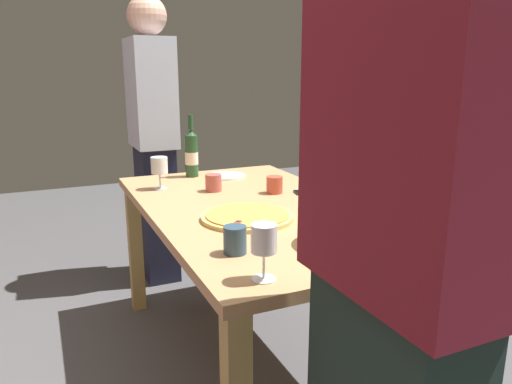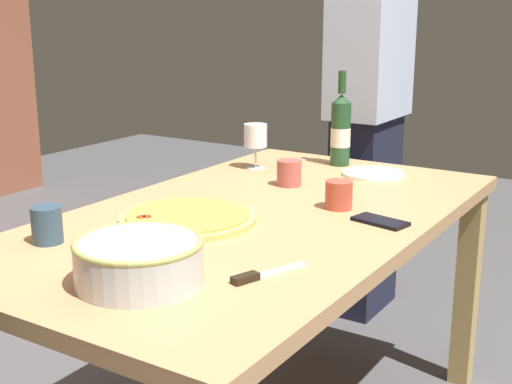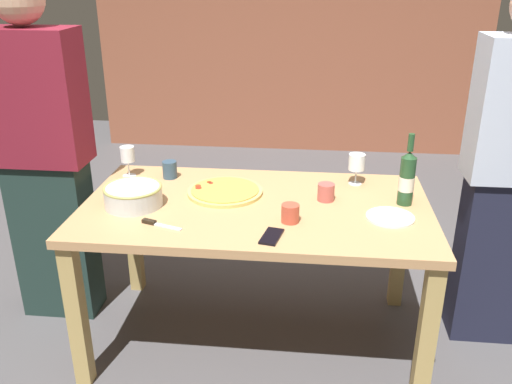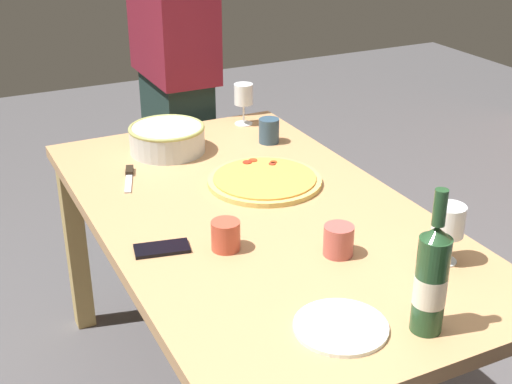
# 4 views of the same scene
# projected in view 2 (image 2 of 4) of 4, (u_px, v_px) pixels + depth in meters

# --- Properties ---
(dining_table) EXTENTS (1.60, 0.90, 0.75)m
(dining_table) POSITION_uv_depth(u_px,v_px,m) (256.00, 245.00, 1.95)
(dining_table) COLOR tan
(dining_table) RESTS_ON ground
(pizza) EXTENTS (0.36, 0.36, 0.03)m
(pizza) POSITION_uv_depth(u_px,v_px,m) (188.00, 218.00, 1.84)
(pizza) COLOR #D3B961
(pizza) RESTS_ON dining_table
(serving_bowl) EXTENTS (0.27, 0.27, 0.10)m
(serving_bowl) POSITION_uv_depth(u_px,v_px,m) (139.00, 260.00, 1.42)
(serving_bowl) COLOR silver
(serving_bowl) RESTS_ON dining_table
(wine_bottle) EXTENTS (0.07, 0.07, 0.34)m
(wine_bottle) POSITION_uv_depth(u_px,v_px,m) (341.00, 130.00, 2.48)
(wine_bottle) COLOR #224726
(wine_bottle) RESTS_ON dining_table
(wine_glass_near_pizza) EXTENTS (0.08, 0.08, 0.16)m
(wine_glass_near_pizza) POSITION_uv_depth(u_px,v_px,m) (256.00, 138.00, 2.44)
(wine_glass_near_pizza) COLOR white
(wine_glass_near_pizza) RESTS_ON dining_table
(cup_amber) EXTENTS (0.07, 0.07, 0.09)m
(cup_amber) POSITION_uv_depth(u_px,v_px,m) (47.00, 225.00, 1.67)
(cup_amber) COLOR #2E495E
(cup_amber) RESTS_ON dining_table
(cup_ceramic) EXTENTS (0.08, 0.08, 0.08)m
(cup_ceramic) POSITION_uv_depth(u_px,v_px,m) (339.00, 195.00, 1.96)
(cup_ceramic) COLOR #BE4A36
(cup_ceramic) RESTS_ON dining_table
(cup_spare) EXTENTS (0.08, 0.08, 0.08)m
(cup_spare) POSITION_uv_depth(u_px,v_px,m) (289.00, 173.00, 2.21)
(cup_spare) COLOR #B3544D
(cup_spare) RESTS_ON dining_table
(side_plate) EXTENTS (0.21, 0.21, 0.01)m
(side_plate) POSITION_uv_depth(u_px,v_px,m) (373.00, 174.00, 2.36)
(side_plate) COLOR white
(side_plate) RESTS_ON dining_table
(cell_phone) EXTENTS (0.10, 0.16, 0.01)m
(cell_phone) POSITION_uv_depth(u_px,v_px,m) (380.00, 221.00, 1.83)
(cell_phone) COLOR black
(cell_phone) RESTS_ON dining_table
(pizza_knife) EXTENTS (0.19, 0.08, 0.02)m
(pizza_knife) POSITION_uv_depth(u_px,v_px,m) (259.00, 275.00, 1.46)
(pizza_knife) COLOR silver
(pizza_knife) RESTS_ON dining_table
(person_host) EXTENTS (0.39, 0.24, 1.74)m
(person_host) POSITION_uv_depth(u_px,v_px,m) (368.00, 108.00, 2.92)
(person_host) COLOR #1C1E31
(person_host) RESTS_ON ground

